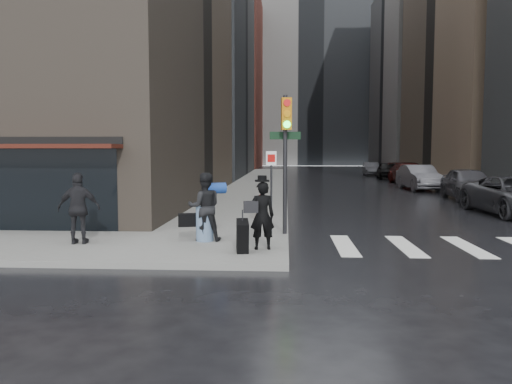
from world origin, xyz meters
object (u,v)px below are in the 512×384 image
(man_greycoat, at_px, (79,208))
(parked_car_4, at_px, (388,170))
(parked_car_3, at_px, (409,173))
(parked_car_2, at_px, (419,177))
(man_overcoat, at_px, (258,219))
(man_jeans, at_px, (204,207))
(fire_hydrant, at_px, (261,206))
(traffic_light, at_px, (284,145))
(parked_car_5, at_px, (371,169))
(parked_car_1, at_px, (468,183))

(man_greycoat, xyz_separation_m, parked_car_4, (14.35, 32.73, -0.30))
(parked_car_3, bearing_deg, parked_car_2, -100.30)
(man_overcoat, bearing_deg, parked_car_4, -114.22)
(man_jeans, bearing_deg, parked_car_2, -131.02)
(man_greycoat, xyz_separation_m, fire_hydrant, (4.35, 5.91, -0.56))
(traffic_light, distance_m, fire_hydrant, 4.76)
(man_jeans, bearing_deg, parked_car_5, -118.17)
(parked_car_1, relative_size, parked_car_4, 1.09)
(man_jeans, bearing_deg, parked_car_4, -121.71)
(fire_hydrant, xyz_separation_m, parked_car_4, (10.00, 26.81, 0.27))
(man_overcoat, relative_size, man_greycoat, 1.00)
(man_overcoat, relative_size, parked_car_3, 0.33)
(parked_car_1, bearing_deg, traffic_light, -124.23)
(man_greycoat, bearing_deg, parked_car_4, -119.57)
(man_greycoat, bearing_deg, man_overcoat, 167.62)
(parked_car_4, bearing_deg, parked_car_1, -83.25)
(traffic_light, relative_size, fire_hydrant, 5.07)
(parked_car_1, bearing_deg, parked_car_2, 101.35)
(fire_hydrant, relative_size, parked_car_3, 0.14)
(fire_hydrant, height_order, parked_car_4, parked_car_4)
(man_jeans, relative_size, fire_hydrant, 2.32)
(fire_hydrant, bearing_deg, man_overcoat, -87.83)
(parked_car_3, distance_m, parked_car_4, 6.27)
(parked_car_2, relative_size, parked_car_5, 1.19)
(parked_car_4, relative_size, parked_car_5, 1.09)
(man_greycoat, height_order, fire_hydrant, man_greycoat)
(man_overcoat, xyz_separation_m, parked_car_5, (9.33, 39.51, -0.23))
(man_greycoat, distance_m, fire_hydrant, 7.36)
(fire_hydrant, xyz_separation_m, parked_car_1, (10.30, 8.04, 0.34))
(man_overcoat, height_order, parked_car_3, man_overcoat)
(man_jeans, bearing_deg, traffic_light, -163.12)
(parked_car_1, relative_size, parked_car_2, 1.00)
(man_greycoat, height_order, parked_car_1, man_greycoat)
(man_overcoat, distance_m, parked_car_2, 22.68)
(traffic_light, xyz_separation_m, parked_car_4, (9.14, 30.95, -1.92))
(parked_car_2, relative_size, parked_car_3, 0.88)
(fire_hydrant, xyz_separation_m, parked_car_2, (9.44, 14.30, 0.31))
(man_overcoat, relative_size, parked_car_5, 0.44)
(parked_car_4, distance_m, parked_car_5, 6.27)
(fire_hydrant, height_order, parked_car_2, parked_car_2)
(parked_car_2, distance_m, parked_car_5, 18.78)
(man_jeans, height_order, parked_car_1, man_jeans)
(parked_car_2, distance_m, parked_car_4, 12.53)
(traffic_light, bearing_deg, fire_hydrant, 93.14)
(parked_car_5, bearing_deg, parked_car_2, -86.76)
(man_jeans, bearing_deg, man_overcoat, 130.23)
(man_greycoat, relative_size, parked_car_1, 0.37)
(parked_car_2, bearing_deg, traffic_light, -118.02)
(parked_car_4, xyz_separation_m, parked_car_5, (-0.42, 6.26, -0.09))
(parked_car_1, xyz_separation_m, parked_car_5, (-0.73, 25.03, -0.16))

